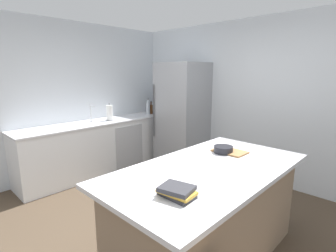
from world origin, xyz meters
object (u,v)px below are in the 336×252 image
at_px(wine_bottle, 155,107).
at_px(cutting_board, 230,151).
at_px(kitchen_island, 208,212).
at_px(syrup_bottle, 151,109).
at_px(mixing_bowl, 223,149).
at_px(refrigerator, 182,116).
at_px(sink_faucet, 91,113).
at_px(cookbook_stack, 177,191).
at_px(hot_sauce_bottle, 155,108).
at_px(paper_towel_roll, 110,113).
at_px(soda_bottle, 148,108).

distance_m(wine_bottle, cutting_board, 2.84).
relative_size(kitchen_island, syrup_bottle, 7.88).
bearing_deg(kitchen_island, mixing_bowl, 107.00).
height_order(refrigerator, sink_faucet, refrigerator).
bearing_deg(mixing_bowl, syrup_bottle, 153.78).
bearing_deg(cookbook_stack, cutting_board, 102.81).
xyz_separation_m(wine_bottle, cookbook_stack, (2.80, -2.41, -0.10)).
relative_size(hot_sauce_bottle, mixing_bowl, 1.01).
distance_m(wine_bottle, cookbook_stack, 3.70).
distance_m(refrigerator, paper_towel_roll, 1.33).
xyz_separation_m(sink_faucet, paper_towel_roll, (0.10, 0.31, -0.02)).
relative_size(paper_towel_roll, syrup_bottle, 1.21).
xyz_separation_m(refrigerator, paper_towel_roll, (-0.81, -1.05, 0.08)).
bearing_deg(cutting_board, mixing_bowl, -124.62).
relative_size(hot_sauce_bottle, cutting_board, 0.59).
bearing_deg(refrigerator, cutting_board, -34.87).
bearing_deg(kitchen_island, refrigerator, 136.61).
bearing_deg(paper_towel_roll, syrup_bottle, 90.83).
distance_m(wine_bottle, mixing_bowl, 2.83).
relative_size(refrigerator, soda_bottle, 6.10).
relative_size(wine_bottle, mixing_bowl, 1.67).
height_order(kitchen_island, cutting_board, cutting_board).
relative_size(soda_bottle, mixing_bowl, 1.53).
distance_m(wine_bottle, syrup_bottle, 0.10).
bearing_deg(wine_bottle, kitchen_island, -34.08).
bearing_deg(hot_sauce_bottle, sink_faucet, -90.05).
distance_m(paper_towel_roll, wine_bottle, 1.11).
relative_size(syrup_bottle, cookbook_stack, 0.94).
bearing_deg(cutting_board, kitchen_island, -79.38).
height_order(soda_bottle, cookbook_stack, soda_bottle).
bearing_deg(sink_faucet, cookbook_stack, -18.95).
bearing_deg(soda_bottle, cutting_board, -23.12).
bearing_deg(cookbook_stack, paper_towel_roll, 155.05).
bearing_deg(wine_bottle, soda_bottle, -90.86).
height_order(refrigerator, wine_bottle, refrigerator).
distance_m(refrigerator, wine_bottle, 0.83).
height_order(syrup_bottle, cookbook_stack, syrup_bottle).
relative_size(kitchen_island, cookbook_stack, 7.42).
xyz_separation_m(sink_faucet, hot_sauce_bottle, (0.00, 1.52, -0.07)).
xyz_separation_m(paper_towel_roll, cookbook_stack, (2.79, -1.30, -0.09)).
relative_size(kitchen_island, hot_sauce_bottle, 9.77).
height_order(wine_bottle, syrup_bottle, wine_bottle).
bearing_deg(paper_towel_roll, hot_sauce_bottle, 94.63).
relative_size(refrigerator, hot_sauce_bottle, 9.27).
bearing_deg(mixing_bowl, soda_bottle, 155.36).
bearing_deg(soda_bottle, hot_sauce_bottle, 107.08).
bearing_deg(sink_faucet, kitchen_island, -7.68).
bearing_deg(sink_faucet, mixing_bowl, 1.99).
xyz_separation_m(kitchen_island, cookbook_stack, (0.16, -0.63, 0.49)).
bearing_deg(refrigerator, soda_bottle, -172.09).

